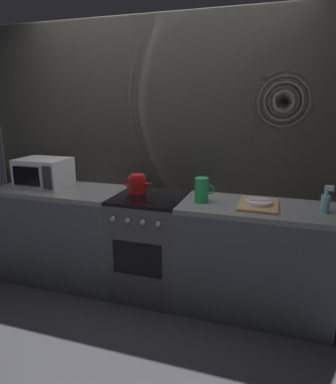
# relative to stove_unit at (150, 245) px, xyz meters

# --- Properties ---
(ground_plane) EXTENTS (8.00, 8.00, 0.00)m
(ground_plane) POSITION_rel_stove_unit_xyz_m (0.00, 0.00, -0.45)
(ground_plane) COLOR #2D2D33
(back_wall) EXTENTS (3.60, 0.05, 2.40)m
(back_wall) POSITION_rel_stove_unit_xyz_m (0.00, 0.32, 0.75)
(back_wall) COLOR #B2AD9E
(back_wall) RESTS_ON ground_plane
(counter_left) EXTENTS (1.20, 0.60, 0.90)m
(counter_left) POSITION_rel_stove_unit_xyz_m (-0.90, 0.00, 0.00)
(counter_left) COLOR #515459
(counter_left) RESTS_ON ground_plane
(stove_unit) EXTENTS (0.60, 0.63, 0.90)m
(stove_unit) POSITION_rel_stove_unit_xyz_m (0.00, 0.00, 0.00)
(stove_unit) COLOR #4C4C51
(stove_unit) RESTS_ON ground_plane
(counter_right) EXTENTS (1.20, 0.60, 0.90)m
(counter_right) POSITION_rel_stove_unit_xyz_m (0.90, 0.00, 0.00)
(counter_right) COLOR #515459
(counter_right) RESTS_ON ground_plane
(microwave) EXTENTS (0.46, 0.35, 0.27)m
(microwave) POSITION_rel_stove_unit_xyz_m (-1.06, -0.00, 0.59)
(microwave) COLOR white
(microwave) RESTS_ON counter_left
(kettle) EXTENTS (0.28, 0.15, 0.17)m
(kettle) POSITION_rel_stove_unit_xyz_m (-0.14, 0.07, 0.53)
(kettle) COLOR red
(kettle) RESTS_ON stove_unit
(pitcher) EXTENTS (0.16, 0.11, 0.20)m
(pitcher) POSITION_rel_stove_unit_xyz_m (0.46, -0.04, 0.55)
(pitcher) COLOR green
(pitcher) RESTS_ON counter_right
(dish_pile) EXTENTS (0.30, 0.40, 0.06)m
(dish_pile) POSITION_rel_stove_unit_xyz_m (0.90, -0.00, 0.47)
(dish_pile) COLOR tan
(dish_pile) RESTS_ON counter_right
(spray_bottle) EXTENTS (0.08, 0.06, 0.20)m
(spray_bottle) POSITION_rel_stove_unit_xyz_m (1.37, -0.02, 0.53)
(spray_bottle) COLOR #8CCCE5
(spray_bottle) RESTS_ON counter_right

